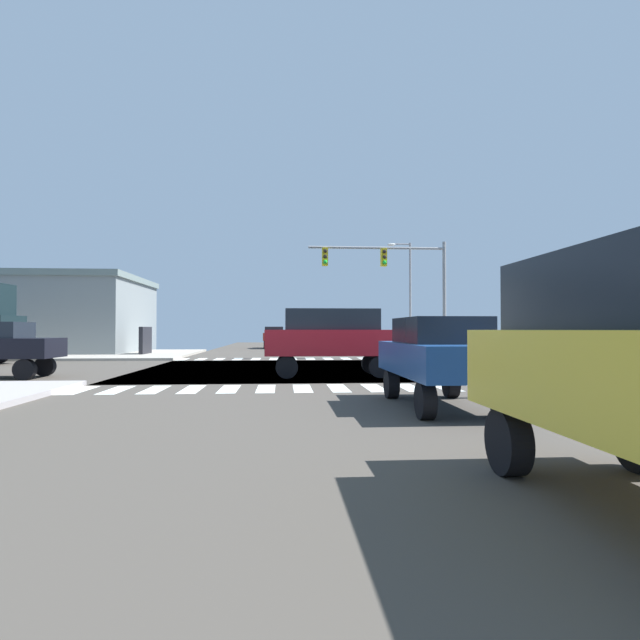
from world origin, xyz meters
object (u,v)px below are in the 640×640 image
traffic_signal_mast (392,271)px  bank_building (48,315)px  sedan_trailing_3 (440,354)px  sedan_farside_2 (274,335)px  suv_crossing_1 (331,336)px  street_lamp (407,286)px

traffic_signal_mast → bank_building: size_ratio=0.57×
sedan_trailing_3 → bank_building: bearing=126.5°
traffic_signal_mast → sedan_farside_2: 18.01m
traffic_signal_mast → sedan_trailing_3: bearing=-99.0°
bank_building → suv_crossing_1: 25.87m
traffic_signal_mast → suv_crossing_1: size_ratio=1.73×
street_lamp → bank_building: 25.28m
sedan_farside_2 → suv_crossing_1: 27.40m
traffic_signal_mast → bank_building: traffic_signal_mast is taller
traffic_signal_mast → suv_crossing_1: (-4.54, -11.13, -3.60)m
street_lamp → bank_building: street_lamp is taller
traffic_signal_mast → bank_building: bearing=161.2°
bank_building → sedan_farside_2: bank_building is taller
sedan_trailing_3 → suv_crossing_1: bearing=102.1°
bank_building → suv_crossing_1: bank_building is taller
suv_crossing_1 → sedan_trailing_3: (1.59, -7.42, -0.28)m
street_lamp → sedan_farside_2: street_lamp is taller
traffic_signal_mast → suv_crossing_1: traffic_signal_mast is taller
bank_building → sedan_farside_2: 17.64m
sedan_farside_2 → sedan_trailing_3: 34.94m
traffic_signal_mast → street_lamp: (2.87, 8.17, -0.21)m
sedan_farside_2 → suv_crossing_1: suv_crossing_1 is taller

